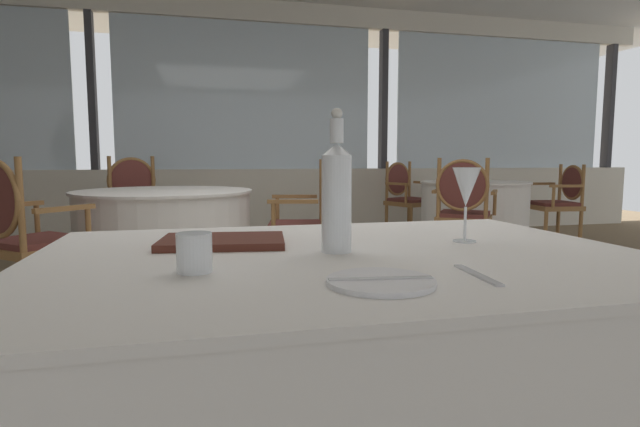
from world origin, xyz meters
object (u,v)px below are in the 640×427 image
(dining_chair_1_0, at_px, (308,213))
(wine_glass, at_px, (466,189))
(dining_chair_1_1, at_px, (135,200))
(dining_chair_0_2, at_px, (405,193))
(side_plate, at_px, (381,282))
(water_tumbler, at_px, (194,253))
(dining_chair_1_2, at_px, (21,228))
(dining_chair_0_1, at_px, (560,198))
(water_bottle, at_px, (337,194))
(menu_book, at_px, (223,241))
(dining_chair_0_0, at_px, (463,205))

(dining_chair_1_0, bearing_deg, wine_glass, 100.22)
(wine_glass, xyz_separation_m, dining_chair_1_1, (-1.33, 3.76, -0.30))
(dining_chair_0_2, bearing_deg, side_plate, -47.66)
(water_tumbler, height_order, dining_chair_1_2, dining_chair_1_2)
(dining_chair_1_1, xyz_separation_m, dining_chair_1_2, (-0.40, -1.86, -0.01))
(dining_chair_1_2, bearing_deg, wine_glass, -95.39)
(dining_chair_0_1, xyz_separation_m, dining_chair_1_1, (-4.45, 0.34, 0.04))
(water_bottle, relative_size, dining_chair_1_1, 0.36)
(side_plate, relative_size, menu_book, 0.62)
(side_plate, height_order, dining_chair_0_2, dining_chair_0_2)
(water_tumbler, xyz_separation_m, dining_chair_1_0, (0.83, 2.69, -0.22))
(dining_chair_0_0, relative_size, dining_chair_1_1, 0.98)
(dining_chair_0_0, relative_size, dining_chair_0_1, 1.07)
(water_tumbler, distance_m, dining_chair_1_0, 2.82)
(side_plate, xyz_separation_m, water_bottle, (0.01, 0.34, 0.14))
(water_bottle, bearing_deg, wine_glass, 8.89)
(dining_chair_1_0, bearing_deg, water_tumbler, 85.08)
(dining_chair_0_0, relative_size, dining_chair_1_2, 1.00)
(menu_book, distance_m, dining_chair_0_0, 3.42)
(menu_book, bearing_deg, wine_glass, -1.85)
(water_bottle, relative_size, dining_chair_0_1, 0.39)
(side_plate, height_order, menu_book, menu_book)
(water_bottle, bearing_deg, dining_chair_0_0, 55.06)
(water_bottle, height_order, menu_book, water_bottle)
(water_bottle, relative_size, water_tumbler, 4.38)
(water_bottle, relative_size, wine_glass, 1.70)
(wine_glass, bearing_deg, dining_chair_0_1, 47.56)
(water_tumbler, relative_size, dining_chair_1_2, 0.08)
(dining_chair_0_0, bearing_deg, side_plate, -175.87)
(dining_chair_0_0, bearing_deg, dining_chair_0_2, 29.90)
(menu_book, xyz_separation_m, dining_chair_1_2, (-1.06, 1.78, -0.17))
(water_tumbler, height_order, menu_book, water_tumbler)
(side_plate, relative_size, water_bottle, 0.57)
(wine_glass, relative_size, dining_chair_1_1, 0.21)
(dining_chair_1_1, bearing_deg, dining_chair_1_2, -29.97)
(dining_chair_0_1, relative_size, dining_chair_1_1, 0.91)
(side_plate, relative_size, dining_chair_0_2, 0.22)
(dining_chair_0_0, bearing_deg, dining_chair_1_0, 135.31)
(dining_chair_0_2, height_order, dining_chair_1_1, dining_chair_1_1)
(dining_chair_0_1, bearing_deg, side_plate, 53.40)
(menu_book, height_order, dining_chair_1_2, dining_chair_1_2)
(wine_glass, distance_m, dining_chair_1_1, 4.00)
(side_plate, xyz_separation_m, dining_chair_1_1, (-0.93, 4.15, -0.16))
(dining_chair_0_1, distance_m, dining_chair_1_1, 4.47)
(dining_chair_0_1, height_order, dining_chair_1_0, dining_chair_1_0)
(menu_book, relative_size, dining_chair_1_2, 0.34)
(side_plate, bearing_deg, dining_chair_1_0, 80.40)
(dining_chair_1_2, bearing_deg, dining_chair_1_1, 30.03)
(menu_book, height_order, dining_chair_0_0, dining_chair_0_0)
(water_bottle, height_order, dining_chair_1_0, water_bottle)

